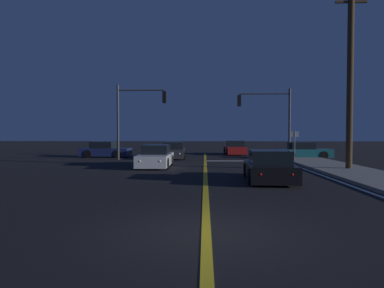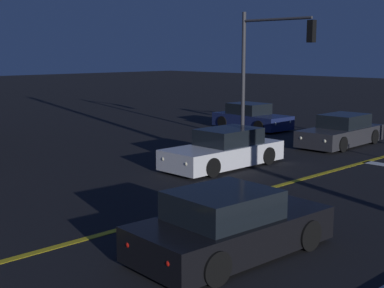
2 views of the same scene
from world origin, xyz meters
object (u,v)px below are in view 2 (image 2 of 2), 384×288
(car_side_waiting_charcoal, at_px, (341,132))
(car_mid_block_navy, at_px, (251,118))
(car_distant_tail_black, at_px, (230,226))
(traffic_signal_far_left, at_px, (267,55))
(car_lead_oncoming_white, at_px, (224,150))

(car_side_waiting_charcoal, height_order, car_mid_block_navy, same)
(car_distant_tail_black, bearing_deg, traffic_signal_far_left, 128.35)
(car_distant_tail_black, bearing_deg, car_lead_oncoming_white, 136.16)
(traffic_signal_far_left, bearing_deg, car_mid_block_navy, 138.50)
(car_mid_block_navy, height_order, car_distant_tail_black, same)
(car_side_waiting_charcoal, xyz_separation_m, car_mid_block_navy, (-6.03, 1.13, -0.00))
(car_side_waiting_charcoal, bearing_deg, traffic_signal_far_left, 28.87)
(car_side_waiting_charcoal, bearing_deg, car_distant_tail_black, 109.95)
(car_mid_block_navy, bearing_deg, car_lead_oncoming_white, 36.44)
(car_side_waiting_charcoal, height_order, car_lead_oncoming_white, same)
(car_side_waiting_charcoal, bearing_deg, car_mid_block_navy, -12.90)
(traffic_signal_far_left, bearing_deg, car_side_waiting_charcoal, 31.11)
(car_lead_oncoming_white, distance_m, car_mid_block_navy, 9.81)
(car_lead_oncoming_white, xyz_separation_m, traffic_signal_far_left, (-2.34, 5.25, 3.27))
(car_side_waiting_charcoal, relative_size, car_distant_tail_black, 1.07)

